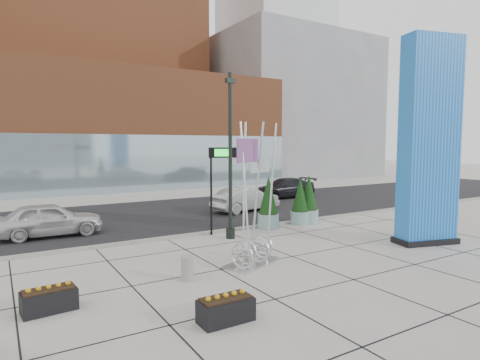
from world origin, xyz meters
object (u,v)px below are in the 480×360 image
concrete_bollard (187,268)px  lamp_post (230,172)px  blue_pylon (429,145)px  car_white_west (49,220)px  car_silver_mid (246,199)px  public_art_sculpture (253,227)px  overhead_street_sign (224,160)px

concrete_bollard → lamp_post: bearing=46.4°
blue_pylon → car_white_west: blue_pylon is taller
lamp_post → car_silver_mid: bearing=52.6°
lamp_post → car_white_west: 8.47m
car_silver_mid → car_white_west: bearing=86.5°
public_art_sculpture → car_silver_mid: public_art_sculpture is taller
lamp_post → concrete_bollard: (-3.89, -4.09, -2.58)m
concrete_bollard → car_white_west: bearing=108.7°
lamp_post → overhead_street_sign: bearing=74.8°
overhead_street_sign → car_white_west: 8.34m
overhead_street_sign → car_silver_mid: 6.82m
blue_pylon → public_art_sculpture: size_ratio=1.73×
concrete_bollard → car_silver_mid: size_ratio=0.17×
overhead_street_sign → car_silver_mid: overhead_street_sign is taller
public_art_sculpture → concrete_bollard: bearing=166.3°
public_art_sculpture → car_white_west: size_ratio=1.09×
blue_pylon → overhead_street_sign: 8.79m
blue_pylon → car_white_west: size_ratio=1.89×
concrete_bollard → overhead_street_sign: 7.32m
blue_pylon → car_silver_mid: (-2.15, 10.81, -3.38)m
blue_pylon → car_silver_mid: blue_pylon is taller
public_art_sculpture → lamp_post: bearing=49.9°
car_white_west → blue_pylon: bearing=-124.4°
blue_pylon → lamp_post: size_ratio=1.18×
lamp_post → concrete_bollard: bearing=-133.6°
public_art_sculpture → car_silver_mid: bearing=37.6°
car_white_west → car_silver_mid: bearing=-82.5°
public_art_sculpture → car_silver_mid: 11.08m
lamp_post → car_white_west: lamp_post is taller
concrete_bollard → car_silver_mid: bearing=49.9°
overhead_street_sign → concrete_bollard: bearing=-115.2°
concrete_bollard → overhead_street_sign: size_ratio=0.19×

